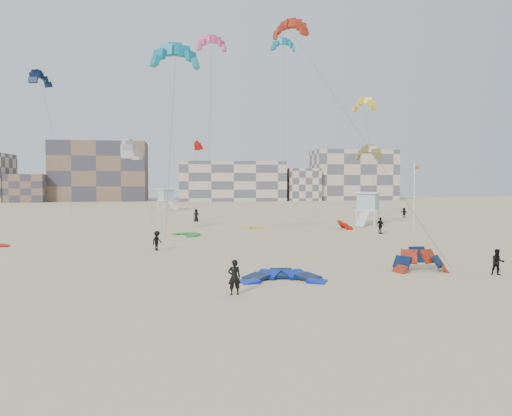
{
  "coord_description": "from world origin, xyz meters",
  "views": [
    {
      "loc": [
        -4.61,
        -24.4,
        5.81
      ],
      "look_at": [
        -0.2,
        6.0,
        4.21
      ],
      "focal_mm": 35.0,
      "sensor_mm": 36.0,
      "label": 1
    }
  ],
  "objects": [
    {
      "name": "condo_fill_right",
      "position": [
        32.0,
        128.0,
        5.0
      ],
      "size": [
        10.0,
        10.0,
        10.0
      ],
      "primitive_type": "cube",
      "color": "beige",
      "rests_on": "ground"
    },
    {
      "name": "ground",
      "position": [
        0.0,
        0.0,
        0.0
      ],
      "size": [
        320.0,
        320.0,
        0.0
      ],
      "primitive_type": "plane",
      "color": "#CAB487",
      "rests_on": "ground"
    },
    {
      "name": "kitesurfer_f",
      "position": [
        30.85,
        52.21,
        0.81
      ],
      "size": [
        0.97,
        1.57,
        1.62
      ],
      "primitive_type": "imported",
      "rotation": [
        0.0,
        0.0,
        -1.21
      ],
      "color": "black",
      "rests_on": "ground"
    },
    {
      "name": "kite_ground_red_far",
      "position": [
        15.16,
        34.91,
        0.0
      ],
      "size": [
        3.21,
        3.08,
        2.93
      ],
      "primitive_type": null,
      "rotation": [
        0.72,
        0.0,
        1.5
      ],
      "color": "#CC0001",
      "rests_on": "ground"
    },
    {
      "name": "kite_fly_teal_a",
      "position": [
        -5.25,
        20.22,
        16.62
      ],
      "size": [
        4.41,
        4.47,
        17.14
      ],
      "rotation": [
        0.0,
        0.0,
        0.1
      ],
      "color": "#0576A4",
      "rests_on": "ground"
    },
    {
      "name": "flagpole",
      "position": [
        24.7,
        36.01,
        4.26
      ],
      "size": [
        0.66,
        0.1,
        8.13
      ],
      "color": "white",
      "rests_on": "ground"
    },
    {
      "name": "lifeguard_tower_near",
      "position": [
        20.1,
        40.19,
        2.19
      ],
      "size": [
        4.35,
        6.66,
        4.43
      ],
      "rotation": [
        0.0,
        0.0,
        -0.6
      ],
      "color": "white",
      "rests_on": "ground"
    },
    {
      "name": "kite_ground_yellow",
      "position": [
        3.79,
        36.96,
        0.0
      ],
      "size": [
        3.93,
        3.95,
        0.53
      ],
      "primitive_type": null,
      "rotation": [
        0.05,
        0.0,
        0.7
      ],
      "color": "gold",
      "rests_on": "ground"
    },
    {
      "name": "kite_fly_teal_b",
      "position": [
        12.14,
        59.03,
        28.67
      ],
      "size": [
        4.33,
        7.79,
        29.09
      ],
      "rotation": [
        0.0,
        0.0,
        0.07
      ],
      "color": "#0576A4",
      "rests_on": "ground"
    },
    {
      "name": "kite_ground_green",
      "position": [
        -4.32,
        30.01,
        0.0
      ],
      "size": [
        4.77,
        4.69,
        0.61
      ],
      "primitive_type": null,
      "rotation": [
        0.05,
        0.0,
        -1.06
      ],
      "color": "#17871E",
      "rests_on": "ground"
    },
    {
      "name": "kite_fly_orange",
      "position": [
        7.03,
        29.91,
        22.41
      ],
      "size": [
        5.8,
        31.32,
        22.92
      ],
      "rotation": [
        0.0,
        0.0,
        -0.59
      ],
      "color": "red",
      "rests_on": "ground"
    },
    {
      "name": "kite_fly_navy",
      "position": [
        -24.91,
        51.63,
        20.5
      ],
      "size": [
        9.12,
        13.18,
        20.99
      ],
      "rotation": [
        0.0,
        0.0,
        1.22
      ],
      "color": "#0A1841",
      "rests_on": "ground"
    },
    {
      "name": "condo_west_b",
      "position": [
        -30.0,
        134.0,
        9.0
      ],
      "size": [
        28.0,
        14.0,
        18.0
      ],
      "primitive_type": "cube",
      "color": "brown",
      "rests_on": "ground"
    },
    {
      "name": "kite_fly_grey",
      "position": [
        -10.26,
        31.41,
        9.12
      ],
      "size": [
        4.9,
        4.71,
        9.49
      ],
      "rotation": [
        0.0,
        0.0,
        1.34
      ],
      "color": "silver",
      "rests_on": "ground"
    },
    {
      "name": "kite_fly_olive",
      "position": [
        18.6,
        36.48,
        9.36
      ],
      "size": [
        5.02,
        10.29,
        9.71
      ],
      "rotation": [
        0.0,
        0.0,
        -0.93
      ],
      "color": "olive",
      "rests_on": "ground"
    },
    {
      "name": "condo_fill_left",
      "position": [
        -50.0,
        128.0,
        4.0
      ],
      "size": [
        12.0,
        10.0,
        8.0
      ],
      "primitive_type": "cube",
      "color": "brown",
      "rests_on": "ground"
    },
    {
      "name": "kite_ground_blue",
      "position": [
        1.11,
        4.22,
        0.0
      ],
      "size": [
        5.15,
        5.36,
        1.66
      ],
      "primitive_type": null,
      "rotation": [
        0.16,
        0.0,
        -0.13
      ],
      "color": "#091FC0",
      "rests_on": "ground"
    },
    {
      "name": "kitesurfer_c",
      "position": [
        -6.89,
        18.42,
        0.84
      ],
      "size": [
        1.14,
        1.24,
        1.67
      ],
      "primitive_type": "imported",
      "rotation": [
        0.0,
        0.0,
        0.93
      ],
      "color": "black",
      "rests_on": "ground"
    },
    {
      "name": "kitesurfer_main",
      "position": [
        -2.07,
        0.91,
        0.92
      ],
      "size": [
        0.7,
        0.49,
        1.83
      ],
      "primitive_type": "imported",
      "rotation": [
        0.0,
        0.0,
        3.21
      ],
      "color": "black",
      "rests_on": "ground"
    },
    {
      "name": "lifeguard_tower_far",
      "position": [
        -8.23,
        80.04,
        2.2
      ],
      "size": [
        4.31,
        6.67,
        4.44
      ],
      "rotation": [
        0.0,
        0.0,
        0.54
      ],
      "color": "white",
      "rests_on": "ground"
    },
    {
      "name": "condo_east",
      "position": [
        50.0,
        132.0,
        8.0
      ],
      "size": [
        26.0,
        14.0,
        16.0
      ],
      "primitive_type": "cube",
      "color": "beige",
      "rests_on": "ground"
    },
    {
      "name": "condo_mid",
      "position": [
        10.0,
        130.0,
        6.0
      ],
      "size": [
        32.0,
        16.0,
        12.0
      ],
      "primitive_type": "cube",
      "color": "beige",
      "rests_on": "ground"
    },
    {
      "name": "kitesurfer_b",
      "position": [
        14.7,
        3.92,
        0.82
      ],
      "size": [
        0.95,
        0.84,
        1.64
      ],
      "primitive_type": "imported",
      "rotation": [
        0.0,
        0.0,
        -0.33
      ],
      "color": "black",
      "rests_on": "ground"
    },
    {
      "name": "kitesurfer_e",
      "position": [
        -2.86,
        48.52,
        0.93
      ],
      "size": [
        0.97,
        0.68,
        1.86
      ],
      "primitive_type": "imported",
      "rotation": [
        0.0,
        0.0,
        -0.11
      ],
      "color": "black",
      "rests_on": "ground"
    },
    {
      "name": "kite_ground_orange",
      "position": [
        10.58,
        5.81,
        0.0
      ],
      "size": [
        3.71,
        3.64,
        3.57
      ],
      "primitive_type": null,
      "rotation": [
        0.95,
        0.0,
        -0.03
      ],
      "color": "red",
      "rests_on": "ground"
    },
    {
      "name": "kite_fly_red",
      "position": [
        -2.21,
        58.94,
        11.71
      ],
      "size": [
        3.42,
        3.33,
        11.87
      ],
      "rotation": [
        0.0,
        0.0,
        1.73
      ],
      "color": "#CC0001",
      "rests_on": "ground"
    },
    {
      "name": "kite_fly_pink",
      "position": [
        -0.95,
        40.13,
        23.26
      ],
      "size": [
        3.71,
        12.32,
        23.31
      ],
      "rotation": [
        0.0,
        0.0,
        0.03
      ],
      "color": "#F04D90",
      "rests_on": "ground"
    },
    {
      "name": "kitesurfer_d",
      "position": [
        17.16,
        28.62,
        0.93
      ],
      "size": [
        0.84,
        1.19,
        1.87
      ],
      "primitive_type": "imported",
      "rotation": [
        0.0,
        0.0,
        1.97
      ],
      "color": "black",
      "rests_on": "ground"
    },
    {
      "name": "kite_fly_yellow",
      "position": [
        23.57,
        51.49,
        17.85
      ],
      "size": [
        6.38,
        5.52,
        18.25
      ],
      "rotation": [
        0.0,
        0.0,
        -0.94
      ],
      "color": "gold",
      "rests_on": "ground"
    }
  ]
}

